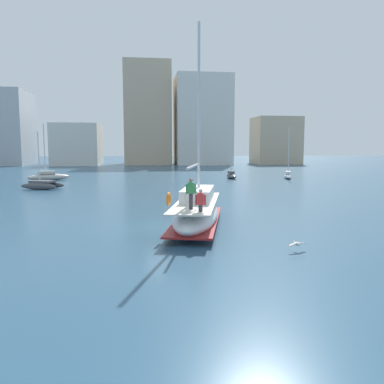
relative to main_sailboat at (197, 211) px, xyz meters
name	(u,v)px	position (x,y,z in m)	size (l,w,h in m)	color
ground_plane	(167,226)	(-1.72, 0.34, -0.90)	(400.00, 400.00, 0.00)	#284C66
main_sailboat	(197,211)	(0.00, 0.00, 0.00)	(4.69, 9.90, 11.81)	silver
moored_sloop_near	(231,175)	(10.39, 34.38, -0.38)	(1.09, 4.43, 7.77)	#4C4C51
moored_sloop_far	(48,176)	(-16.00, 34.47, -0.30)	(5.79, 3.60, 7.91)	#B7B2A8
moored_catamaran	(43,184)	(-14.07, 22.93, -0.37)	(4.85, 3.52, 6.35)	#4C4C51
moored_cutter_left	(288,175)	(18.66, 32.96, -0.38)	(2.36, 4.51, 7.67)	silver
seagull	(297,244)	(3.57, -6.00, -0.56)	(0.92, 0.51, 0.17)	silver
waterfront_buildings	(133,126)	(-4.85, 87.05, 9.82)	(88.62, 19.81, 27.54)	#B2B7BC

